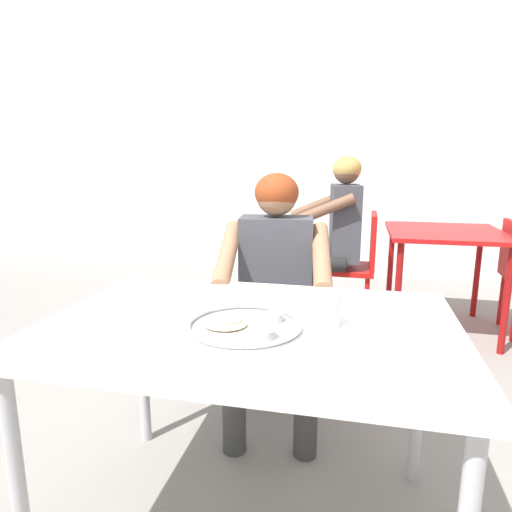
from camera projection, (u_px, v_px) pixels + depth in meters
The scene contains 9 objects.
back_wall at pixel (330, 113), 4.65m from camera, with size 12.00×0.12×3.40m, color silver.
table_foreground at pixel (250, 342), 1.37m from camera, with size 1.25×0.86×0.74m.
thali_tray at pixel (244, 325), 1.30m from camera, with size 0.34×0.34×0.03m.
drinking_cup at pixel (328, 310), 1.31m from camera, with size 0.07×0.07×0.09m.
chair_foreground at pixel (278, 304), 2.31m from camera, with size 0.48×0.47×0.85m.
diner_foreground at pixel (275, 277), 2.05m from camera, with size 0.54×0.59×1.16m.
table_background_red at pixel (444, 244), 3.15m from camera, with size 0.78×0.85×0.74m.
chair_red_left at pixel (357, 260), 3.35m from camera, with size 0.41×0.41×0.84m.
patron_background at pixel (332, 226), 3.28m from camera, with size 0.59×0.54×1.25m.
Camera 1 is at (0.32, -1.29, 1.22)m, focal length 31.16 mm.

